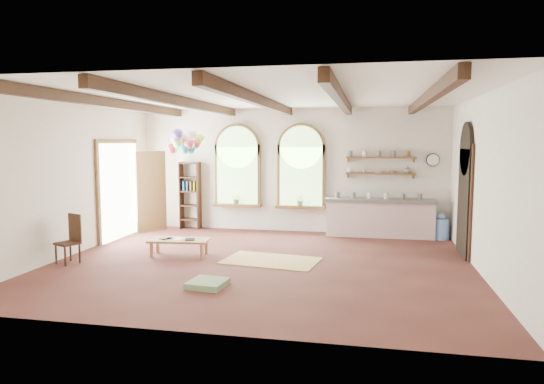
% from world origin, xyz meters
% --- Properties ---
extents(floor, '(8.00, 8.00, 0.00)m').
position_xyz_m(floor, '(0.00, 0.00, 0.00)').
color(floor, '#5A2C25').
rests_on(floor, ground).
extents(ceiling_beams, '(6.20, 6.80, 0.18)m').
position_xyz_m(ceiling_beams, '(0.00, 0.00, 3.10)').
color(ceiling_beams, '#3E2313').
rests_on(ceiling_beams, ceiling).
extents(window_left, '(1.30, 0.28, 2.20)m').
position_xyz_m(window_left, '(-1.40, 3.43, 1.63)').
color(window_left, brown).
rests_on(window_left, floor).
extents(window_right, '(1.30, 0.28, 2.20)m').
position_xyz_m(window_right, '(0.30, 3.43, 1.63)').
color(window_right, brown).
rests_on(window_right, floor).
extents(left_doorway, '(0.10, 1.90, 2.50)m').
position_xyz_m(left_doorway, '(-3.95, 1.80, 1.15)').
color(left_doorway, brown).
rests_on(left_doorway, floor).
extents(right_doorway, '(0.10, 1.30, 2.40)m').
position_xyz_m(right_doorway, '(3.95, 1.50, 1.10)').
color(right_doorway, black).
rests_on(right_doorway, floor).
extents(kitchen_counter, '(2.68, 0.62, 0.94)m').
position_xyz_m(kitchen_counter, '(2.30, 3.20, 0.48)').
color(kitchen_counter, beige).
rests_on(kitchen_counter, floor).
extents(wall_shelf_lower, '(1.70, 0.24, 0.04)m').
position_xyz_m(wall_shelf_lower, '(2.30, 3.38, 1.55)').
color(wall_shelf_lower, brown).
rests_on(wall_shelf_lower, wall_back).
extents(wall_shelf_upper, '(1.70, 0.24, 0.04)m').
position_xyz_m(wall_shelf_upper, '(2.30, 3.38, 1.95)').
color(wall_shelf_upper, brown).
rests_on(wall_shelf_upper, wall_back).
extents(wall_clock, '(0.32, 0.04, 0.32)m').
position_xyz_m(wall_clock, '(3.55, 3.45, 1.90)').
color(wall_clock, black).
rests_on(wall_clock, wall_back).
extents(bookshelf, '(0.53, 0.32, 1.80)m').
position_xyz_m(bookshelf, '(-2.70, 3.32, 0.90)').
color(bookshelf, '#3E2313').
rests_on(bookshelf, floor).
extents(coffee_table, '(1.26, 0.68, 0.35)m').
position_xyz_m(coffee_table, '(-1.79, 0.28, 0.31)').
color(coffee_table, '#A4894B').
rests_on(coffee_table, floor).
extents(side_chair, '(0.50, 0.50, 0.95)m').
position_xyz_m(side_chair, '(-3.64, -0.73, 0.27)').
color(side_chair, '#3E2313').
rests_on(side_chair, floor).
extents(floor_mat, '(1.97, 1.38, 0.02)m').
position_xyz_m(floor_mat, '(0.16, 0.22, 0.01)').
color(floor_mat, tan).
rests_on(floor_mat, floor).
extents(floor_cushion, '(0.63, 0.63, 0.10)m').
position_xyz_m(floor_cushion, '(-0.51, -1.64, 0.05)').
color(floor_cushion, '#6D8C61').
rests_on(floor_cushion, floor).
extents(water_jug_a, '(0.33, 0.33, 0.64)m').
position_xyz_m(water_jug_a, '(3.75, 3.10, 0.28)').
color(water_jug_a, '#5E8FCB').
rests_on(water_jug_a, floor).
extents(water_jug_b, '(0.28, 0.28, 0.54)m').
position_xyz_m(water_jug_b, '(3.82, 3.20, 0.23)').
color(water_jug_b, '#5E8FCB').
rests_on(water_jug_b, floor).
extents(balloon_cluster, '(0.90, 0.92, 1.15)m').
position_xyz_m(balloon_cluster, '(-2.40, 2.30, 2.33)').
color(balloon_cluster, silver).
rests_on(balloon_cluster, floor).
extents(table_book, '(0.17, 0.24, 0.02)m').
position_xyz_m(table_book, '(-2.21, 0.28, 0.36)').
color(table_book, olive).
rests_on(table_book, coffee_table).
extents(tablet, '(0.25, 0.31, 0.01)m').
position_xyz_m(tablet, '(-1.55, 0.27, 0.35)').
color(tablet, black).
rests_on(tablet, coffee_table).
extents(potted_plant_left, '(0.27, 0.23, 0.30)m').
position_xyz_m(potted_plant_left, '(-1.40, 3.32, 0.85)').
color(potted_plant_left, '#598C4C').
rests_on(potted_plant_left, window_left).
extents(potted_plant_right, '(0.27, 0.23, 0.30)m').
position_xyz_m(potted_plant_right, '(0.30, 3.32, 0.85)').
color(potted_plant_right, '#598C4C').
rests_on(potted_plant_right, window_right).
extents(shelf_cup_a, '(0.12, 0.10, 0.10)m').
position_xyz_m(shelf_cup_a, '(1.55, 3.38, 1.62)').
color(shelf_cup_a, white).
rests_on(shelf_cup_a, wall_shelf_lower).
extents(shelf_cup_b, '(0.10, 0.10, 0.09)m').
position_xyz_m(shelf_cup_b, '(1.90, 3.38, 1.62)').
color(shelf_cup_b, beige).
rests_on(shelf_cup_b, wall_shelf_lower).
extents(shelf_bowl_a, '(0.22, 0.22, 0.05)m').
position_xyz_m(shelf_bowl_a, '(2.25, 3.38, 1.60)').
color(shelf_bowl_a, beige).
rests_on(shelf_bowl_a, wall_shelf_lower).
extents(shelf_bowl_b, '(0.20, 0.20, 0.06)m').
position_xyz_m(shelf_bowl_b, '(2.60, 3.38, 1.60)').
color(shelf_bowl_b, '#8C664C').
rests_on(shelf_bowl_b, wall_shelf_lower).
extents(shelf_vase, '(0.18, 0.18, 0.19)m').
position_xyz_m(shelf_vase, '(2.95, 3.38, 1.67)').
color(shelf_vase, slate).
rests_on(shelf_vase, wall_shelf_lower).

